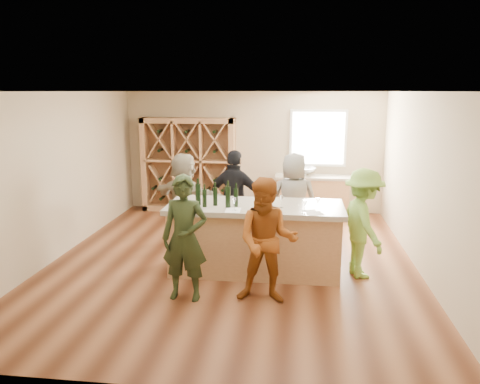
# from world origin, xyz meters

# --- Properties ---
(floor) EXTENTS (6.00, 7.00, 0.10)m
(floor) POSITION_xyz_m (0.00, 0.00, -0.05)
(floor) COLOR brown
(floor) RESTS_ON ground
(ceiling) EXTENTS (6.00, 7.00, 0.10)m
(ceiling) POSITION_xyz_m (0.00, 0.00, 2.85)
(ceiling) COLOR white
(ceiling) RESTS_ON ground
(wall_back) EXTENTS (6.00, 0.10, 2.80)m
(wall_back) POSITION_xyz_m (0.00, 3.55, 1.40)
(wall_back) COLOR #BFAB8A
(wall_back) RESTS_ON ground
(wall_front) EXTENTS (6.00, 0.10, 2.80)m
(wall_front) POSITION_xyz_m (0.00, -3.55, 1.40)
(wall_front) COLOR #BFAB8A
(wall_front) RESTS_ON ground
(wall_left) EXTENTS (0.10, 7.00, 2.80)m
(wall_left) POSITION_xyz_m (-3.05, 0.00, 1.40)
(wall_left) COLOR #BFAB8A
(wall_left) RESTS_ON ground
(wall_right) EXTENTS (0.10, 7.00, 2.80)m
(wall_right) POSITION_xyz_m (3.05, 0.00, 1.40)
(wall_right) COLOR #BFAB8A
(wall_right) RESTS_ON ground
(window_frame) EXTENTS (1.30, 0.06, 1.30)m
(window_frame) POSITION_xyz_m (1.50, 3.47, 1.75)
(window_frame) COLOR white
(window_frame) RESTS_ON wall_back
(window_pane) EXTENTS (1.18, 0.01, 1.18)m
(window_pane) POSITION_xyz_m (1.50, 3.44, 1.75)
(window_pane) COLOR white
(window_pane) RESTS_ON wall_back
(wine_rack) EXTENTS (2.20, 0.45, 2.20)m
(wine_rack) POSITION_xyz_m (-1.50, 3.27, 1.10)
(wine_rack) COLOR tan
(wine_rack) RESTS_ON floor
(back_counter_base) EXTENTS (1.60, 0.58, 0.86)m
(back_counter_base) POSITION_xyz_m (1.40, 3.20, 0.43)
(back_counter_base) COLOR tan
(back_counter_base) RESTS_ON floor
(back_counter_top) EXTENTS (1.70, 0.62, 0.06)m
(back_counter_top) POSITION_xyz_m (1.40, 3.20, 0.89)
(back_counter_top) COLOR #ABA08C
(back_counter_top) RESTS_ON back_counter_base
(sink) EXTENTS (0.54, 0.54, 0.19)m
(sink) POSITION_xyz_m (1.20, 3.20, 1.01)
(sink) COLOR silver
(sink) RESTS_ON back_counter_top
(faucet) EXTENTS (0.02, 0.02, 0.30)m
(faucet) POSITION_xyz_m (1.20, 3.38, 1.07)
(faucet) COLOR silver
(faucet) RESTS_ON back_counter_top
(tasting_counter_base) EXTENTS (2.60, 1.00, 1.00)m
(tasting_counter_base) POSITION_xyz_m (0.41, -0.37, 0.50)
(tasting_counter_base) COLOR tan
(tasting_counter_base) RESTS_ON floor
(tasting_counter_top) EXTENTS (2.72, 1.12, 0.08)m
(tasting_counter_top) POSITION_xyz_m (0.41, -0.37, 1.04)
(tasting_counter_top) COLOR #ABA08C
(tasting_counter_top) RESTS_ON tasting_counter_base
(wine_bottle_a) EXTENTS (0.09, 0.09, 0.34)m
(wine_bottle_a) POSITION_xyz_m (-0.47, -0.49, 1.25)
(wine_bottle_a) COLOR black
(wine_bottle_a) RESTS_ON tasting_counter_top
(wine_bottle_b) EXTENTS (0.08, 0.08, 0.27)m
(wine_bottle_b) POSITION_xyz_m (-0.34, -0.61, 1.22)
(wine_bottle_b) COLOR black
(wine_bottle_b) RESTS_ON tasting_counter_top
(wine_bottle_c) EXTENTS (0.08, 0.08, 0.28)m
(wine_bottle_c) POSITION_xyz_m (-0.20, -0.49, 1.22)
(wine_bottle_c) COLOR black
(wine_bottle_c) RESTS_ON tasting_counter_top
(wine_bottle_d) EXTENTS (0.11, 0.11, 0.33)m
(wine_bottle_d) POSITION_xyz_m (0.02, -0.60, 1.24)
(wine_bottle_d) COLOR black
(wine_bottle_d) RESTS_ON tasting_counter_top
(wine_bottle_e) EXTENTS (0.09, 0.09, 0.28)m
(wine_bottle_e) POSITION_xyz_m (0.13, -0.52, 1.22)
(wine_bottle_e) COLOR black
(wine_bottle_e) RESTS_ON tasting_counter_top
(wine_glass_a) EXTENTS (0.10, 0.10, 0.20)m
(wine_glass_a) POSITION_xyz_m (0.14, -0.79, 1.18)
(wine_glass_a) COLOR white
(wine_glass_a) RESTS_ON tasting_counter_top
(wine_glass_b) EXTENTS (0.08, 0.08, 0.17)m
(wine_glass_b) POSITION_xyz_m (0.57, -0.79, 1.17)
(wine_glass_b) COLOR white
(wine_glass_b) RESTS_ON tasting_counter_top
(wine_glass_c) EXTENTS (0.09, 0.09, 0.20)m
(wine_glass_c) POSITION_xyz_m (1.17, -0.80, 1.18)
(wine_glass_c) COLOR white
(wine_glass_c) RESTS_ON tasting_counter_top
(wine_glass_d) EXTENTS (0.09, 0.09, 0.19)m
(wine_glass_d) POSITION_xyz_m (0.82, -0.51, 1.18)
(wine_glass_d) COLOR white
(wine_glass_d) RESTS_ON tasting_counter_top
(wine_glass_e) EXTENTS (0.08, 0.08, 0.19)m
(wine_glass_e) POSITION_xyz_m (1.36, -0.63, 1.18)
(wine_glass_e) COLOR white
(wine_glass_e) RESTS_ON tasting_counter_top
(tasting_menu_a) EXTENTS (0.24, 0.31, 0.00)m
(tasting_menu_a) POSITION_xyz_m (0.11, -0.76, 1.08)
(tasting_menu_a) COLOR white
(tasting_menu_a) RESTS_ON tasting_counter_top
(tasting_menu_b) EXTENTS (0.29, 0.37, 0.00)m
(tasting_menu_b) POSITION_xyz_m (0.67, -0.75, 1.08)
(tasting_menu_b) COLOR white
(tasting_menu_b) RESTS_ON tasting_counter_top
(tasting_menu_c) EXTENTS (0.33, 0.39, 0.00)m
(tasting_menu_c) POSITION_xyz_m (1.29, -0.75, 1.08)
(tasting_menu_c) COLOR white
(tasting_menu_c) RESTS_ON tasting_counter_top
(person_near_left) EXTENTS (0.65, 0.49, 1.73)m
(person_near_left) POSITION_xyz_m (-0.44, -1.51, 0.86)
(person_near_left) COLOR #263319
(person_near_left) RESTS_ON floor
(person_near_right) EXTENTS (0.84, 0.48, 1.71)m
(person_near_right) POSITION_xyz_m (0.67, -1.46, 0.86)
(person_near_right) COLOR #994C19
(person_near_right) RESTS_ON floor
(person_server) EXTENTS (0.79, 1.18, 1.68)m
(person_server) POSITION_xyz_m (2.06, -0.38, 0.84)
(person_server) COLOR #8CC64C
(person_server) RESTS_ON floor
(person_far_mid) EXTENTS (1.13, 0.73, 1.79)m
(person_far_mid) POSITION_xyz_m (-0.05, 0.71, 0.89)
(person_far_mid) COLOR black
(person_far_mid) RESTS_ON floor
(person_far_right) EXTENTS (0.91, 0.64, 1.75)m
(person_far_right) POSITION_xyz_m (0.99, 0.81, 0.87)
(person_far_right) COLOR slate
(person_far_right) RESTS_ON floor
(person_far_left) EXTENTS (1.67, 1.19, 1.71)m
(person_far_left) POSITION_xyz_m (-1.03, 0.87, 0.85)
(person_far_left) COLOR gray
(person_far_left) RESTS_ON floor
(wine_bottle_f) EXTENTS (0.07, 0.07, 0.30)m
(wine_bottle_f) POSITION_xyz_m (0.46, -0.67, 1.23)
(wine_bottle_f) COLOR black
(wine_bottle_f) RESTS_ON tasting_counter_top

